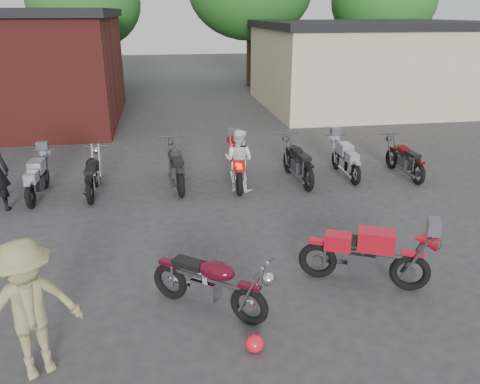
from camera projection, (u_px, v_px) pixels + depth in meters
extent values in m
plane|color=#2F2F32|center=(257.00, 304.00, 7.13)|extent=(90.00, 90.00, 0.00)
cube|color=tan|center=(373.00, 67.00, 21.60)|extent=(10.00, 8.00, 3.50)
ellipsoid|color=red|center=(255.00, 343.00, 6.10)|extent=(0.33, 0.33, 0.23)
imported|color=silver|center=(239.00, 160.00, 11.41)|extent=(0.95, 0.90, 1.54)
imported|color=#898155|center=(30.00, 310.00, 5.46)|extent=(1.34, 1.12, 1.80)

